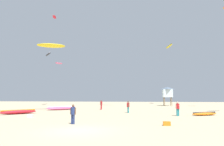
# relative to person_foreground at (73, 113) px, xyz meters

# --- Properties ---
(ground_plane) EXTENTS (120.00, 120.00, 0.00)m
(ground_plane) POSITION_rel_person_foreground_xyz_m (1.30, -3.04, -0.94)
(ground_plane) COLOR #C6B28C
(person_foreground) EXTENTS (0.51, 0.36, 1.61)m
(person_foreground) POSITION_rel_person_foreground_xyz_m (0.00, 0.00, 0.00)
(person_foreground) COLOR navy
(person_foreground) RESTS_ON ground
(person_midground) EXTENTS (0.36, 0.50, 1.58)m
(person_midground) POSITION_rel_person_foreground_xyz_m (4.23, 11.41, -0.02)
(person_midground) COLOR teal
(person_midground) RESTS_ON ground
(person_left) EXTENTS (0.35, 0.49, 1.55)m
(person_left) POSITION_rel_person_foreground_xyz_m (-0.35, 17.24, -0.03)
(person_left) COLOR #B21E23
(person_left) RESTS_ON ground
(person_right) EXTENTS (0.52, 0.37, 1.63)m
(person_right) POSITION_rel_person_foreground_xyz_m (9.98, 7.83, 0.01)
(person_right) COLOR teal
(person_right) RESTS_ON ground
(kite_grounded_near) EXTENTS (3.99, 4.19, 0.59)m
(kite_grounded_near) POSITION_rel_person_foreground_xyz_m (-9.50, 8.28, -0.68)
(kite_grounded_near) COLOR red
(kite_grounded_near) RESTS_ON ground
(kite_grounded_mid) EXTENTS (4.68, 4.21, 0.62)m
(kite_grounded_mid) POSITION_rel_person_foreground_xyz_m (-6.64, 16.03, -0.66)
(kite_grounded_mid) COLOR #E5598C
(kite_grounded_mid) RESTS_ON ground
(kite_grounded_far) EXTENTS (3.48, 2.24, 0.42)m
(kite_grounded_far) POSITION_rel_person_foreground_xyz_m (13.18, 8.75, -0.74)
(kite_grounded_far) COLOR orange
(kite_grounded_far) RESTS_ON ground
(lifeguard_tower) EXTENTS (2.30, 2.30, 4.15)m
(lifeguard_tower) POSITION_rel_person_foreground_xyz_m (12.32, 30.06, 2.12)
(lifeguard_tower) COLOR #8C704C
(lifeguard_tower) RESTS_ON ground
(cooler_box) EXTENTS (0.56, 0.36, 0.32)m
(cooler_box) POSITION_rel_person_foreground_xyz_m (7.55, -0.02, -0.78)
(cooler_box) COLOR orange
(cooler_box) RESTS_ON ground
(gear_bag) EXTENTS (0.56, 0.36, 0.32)m
(gear_bag) POSITION_rel_person_foreground_xyz_m (-6.01, 4.56, -0.78)
(gear_bag) COLOR white
(gear_bag) RESTS_ON ground
(kite_aloft_1) EXTENTS (2.92, 3.63, 0.91)m
(kite_aloft_1) POSITION_rel_person_foreground_xyz_m (-14.59, 28.69, 10.81)
(kite_aloft_1) COLOR #2D2D33
(kite_aloft_2) EXTENTS (1.02, 2.35, 0.43)m
(kite_aloft_2) POSITION_rel_person_foreground_xyz_m (-12.94, 27.65, 19.25)
(kite_aloft_2) COLOR red
(kite_aloft_3) EXTENTS (1.84, 4.52, 0.99)m
(kite_aloft_3) POSITION_rel_person_foreground_xyz_m (14.21, 37.51, 14.03)
(kite_aloft_3) COLOR yellow
(kite_aloft_4) EXTENTS (4.37, 2.51, 0.70)m
(kite_aloft_4) POSITION_rel_person_foreground_xyz_m (-7.38, 12.91, 8.89)
(kite_aloft_4) COLOR yellow
(kite_aloft_6) EXTENTS (1.63, 2.17, 0.42)m
(kite_aloft_6) POSITION_rel_person_foreground_xyz_m (-13.52, 32.90, 9.31)
(kite_aloft_6) COLOR #E5598C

